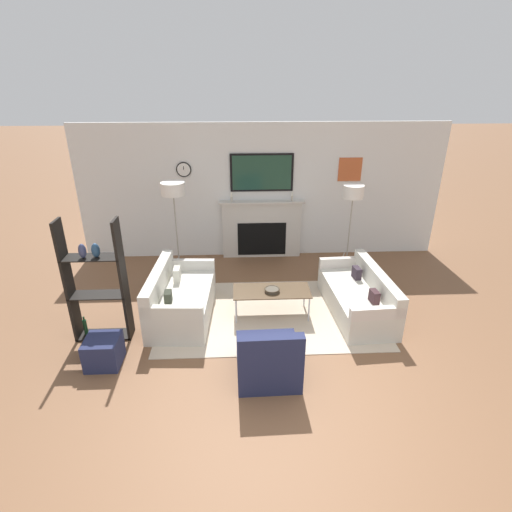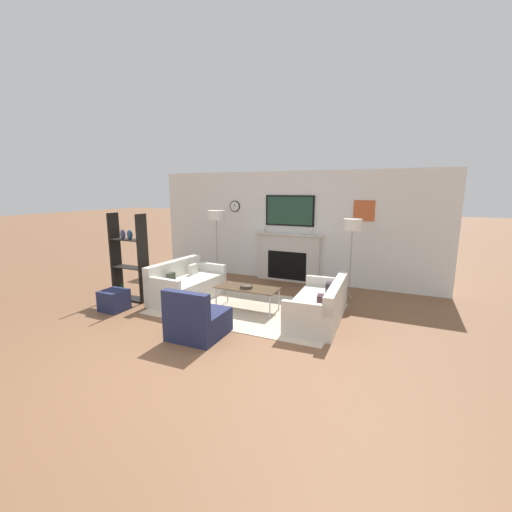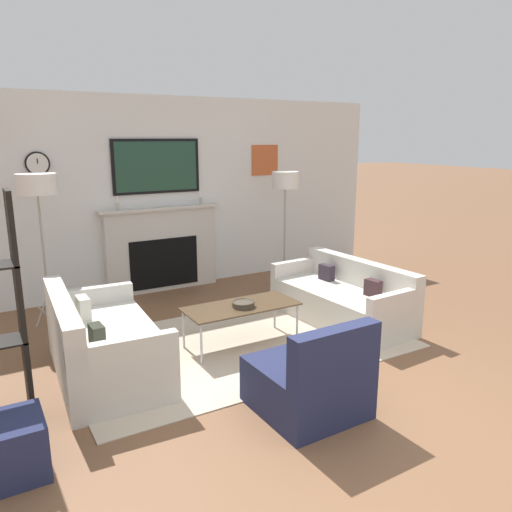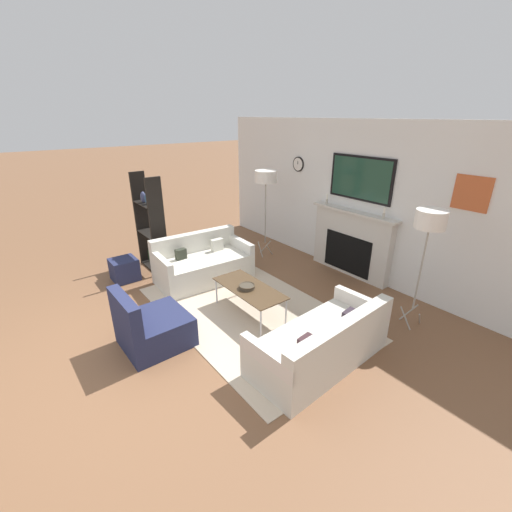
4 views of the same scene
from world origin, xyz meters
name	(u,v)px [view 4 (image 4 of 4)]	position (x,y,z in m)	size (l,w,h in m)	color
ground_plane	(114,368)	(0.00, 0.00, 0.00)	(60.00, 60.00, 0.00)	brown
fireplace_wall	(358,209)	(0.00, 4.39, 1.22)	(7.29, 0.28, 2.70)	white
area_rug	(250,312)	(0.00, 2.00, 0.01)	(3.44, 2.14, 0.01)	beige
couch_left	(203,265)	(-1.41, 2.00, 0.29)	(0.94, 1.65, 0.80)	silver
couch_right	(322,344)	(1.41, 2.00, 0.26)	(0.89, 1.81, 0.71)	silver
armchair	(151,328)	(-0.14, 0.54, 0.26)	(0.78, 0.82, 0.80)	#23294B
coffee_table	(249,289)	(0.02, 1.97, 0.41)	(1.20, 0.53, 0.44)	#4C3823
decorative_bowl	(247,286)	(0.02, 1.93, 0.47)	(0.24, 0.24, 0.06)	#443B2F
floor_lamp_left	(266,178)	(-1.64, 3.62, 1.62)	(0.43, 0.43, 1.76)	#9E998E
floor_lamp_right	(431,221)	(1.64, 3.62, 1.52)	(0.38, 0.38, 1.68)	#9E998E
shelf_unit	(150,224)	(-2.45, 1.51, 0.88)	(0.79, 0.28, 1.79)	black
ottoman	(124,269)	(-2.27, 0.89, 0.19)	(0.43, 0.43, 0.39)	#23294B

